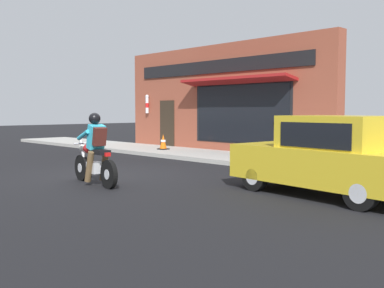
{
  "coord_description": "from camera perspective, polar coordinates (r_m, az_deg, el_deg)",
  "views": [
    {
      "loc": [
        -6.38,
        -9.68,
        1.67
      ],
      "look_at": [
        0.34,
        -2.8,
        0.95
      ],
      "focal_mm": 42.0,
      "sensor_mm": 36.0,
      "label": 1
    }
  ],
  "objects": [
    {
      "name": "storefront_building",
      "position": [
        17.61,
        3.55,
        5.7
      ],
      "size": [
        1.25,
        10.19,
        4.2
      ],
      "color": "brown",
      "rests_on": "ground"
    },
    {
      "name": "motorcycle_with_rider",
      "position": [
        10.32,
        -12.23,
        -1.34
      ],
      "size": [
        0.62,
        2.02,
        1.62
      ],
      "color": "black",
      "rests_on": "ground"
    },
    {
      "name": "sidewalk_curb",
      "position": [
        17.21,
        -2.04,
        -1.06
      ],
      "size": [
        2.6,
        22.0,
        0.14
      ],
      "primitive_type": "cube",
      "color": "#ADAAA3",
      "rests_on": "ground"
    },
    {
      "name": "ground_plane",
      "position": [
        11.71,
        -10.85,
        -3.99
      ],
      "size": [
        80.0,
        80.0,
        0.0
      ],
      "primitive_type": "plane",
      "color": "black"
    },
    {
      "name": "traffic_cone",
      "position": [
        17.64,
        -3.68,
        0.25
      ],
      "size": [
        0.36,
        0.36,
        0.6
      ],
      "color": "black",
      "rests_on": "sidewalk_curb"
    },
    {
      "name": "car_hatchback",
      "position": [
        9.14,
        16.91,
        -1.58
      ],
      "size": [
        2.0,
        3.92,
        1.57
      ],
      "color": "black",
      "rests_on": "ground"
    }
  ]
}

